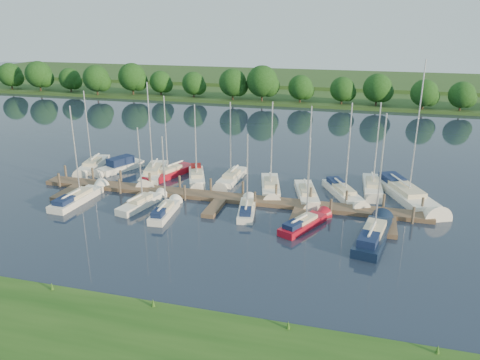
% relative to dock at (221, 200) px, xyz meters
% --- Properties ---
extents(ground, '(260.00, 260.00, 0.00)m').
position_rel_dock_xyz_m(ground, '(0.00, -7.31, -0.20)').
color(ground, '#192132').
rests_on(ground, ground).
extents(near_bank, '(90.00, 10.00, 0.50)m').
position_rel_dock_xyz_m(near_bank, '(0.00, -23.31, 0.05)').
color(near_bank, '#1C4714').
rests_on(near_bank, ground).
extents(dock, '(40.00, 6.00, 0.40)m').
position_rel_dock_xyz_m(dock, '(0.00, 0.00, 0.00)').
color(dock, brown).
rests_on(dock, ground).
extents(mooring_pilings, '(38.24, 2.84, 2.00)m').
position_rel_dock_xyz_m(mooring_pilings, '(0.00, 1.13, 0.40)').
color(mooring_pilings, '#473D33').
rests_on(mooring_pilings, ground).
extents(far_shore, '(180.00, 30.00, 0.60)m').
position_rel_dock_xyz_m(far_shore, '(0.00, 67.69, 0.10)').
color(far_shore, '#27471B').
rests_on(far_shore, ground).
extents(distant_hill, '(220.00, 40.00, 1.40)m').
position_rel_dock_xyz_m(distant_hill, '(0.00, 92.69, 0.50)').
color(distant_hill, '#335525').
rests_on(distant_hill, ground).
extents(treeline, '(144.69, 8.97, 8.29)m').
position_rel_dock_xyz_m(treeline, '(-0.66, 54.35, 3.85)').
color(treeline, '#38281C').
rests_on(treeline, ground).
extents(sailboat_n_0, '(3.00, 7.74, 9.74)m').
position_rel_dock_xyz_m(sailboat_n_0, '(-18.31, 6.33, 0.07)').
color(sailboat_n_0, white).
rests_on(sailboat_n_0, ground).
extents(motorboat, '(3.96, 6.46, 2.00)m').
position_rel_dock_xyz_m(motorboat, '(-14.68, 6.38, 0.19)').
color(motorboat, white).
rests_on(motorboat, ground).
extents(sailboat_n_2, '(3.84, 8.87, 11.25)m').
position_rel_dock_xyz_m(sailboat_n_2, '(-9.75, 5.20, 0.08)').
color(sailboat_n_2, white).
rests_on(sailboat_n_2, ground).
extents(sailboat_n_3, '(3.80, 7.49, 9.71)m').
position_rel_dock_xyz_m(sailboat_n_3, '(-8.04, 5.90, 0.08)').
color(sailboat_n_3, '#A40F1F').
rests_on(sailboat_n_3, ground).
extents(sailboat_n_4, '(3.73, 6.88, 9.01)m').
position_rel_dock_xyz_m(sailboat_n_4, '(-4.56, 5.46, 0.12)').
color(sailboat_n_4, white).
rests_on(sailboat_n_4, ground).
extents(sailboat_n_5, '(2.05, 7.25, 9.26)m').
position_rel_dock_xyz_m(sailboat_n_5, '(-0.71, 6.25, 0.07)').
color(sailboat_n_5, white).
rests_on(sailboat_n_5, ground).
extents(sailboat_n_6, '(3.30, 7.76, 9.77)m').
position_rel_dock_xyz_m(sailboat_n_6, '(4.10, 4.54, 0.07)').
color(sailboat_n_6, white).
rests_on(sailboat_n_6, ground).
extents(sailboat_n_7, '(3.43, 7.75, 9.76)m').
position_rel_dock_xyz_m(sailboat_n_7, '(8.13, 3.29, 0.07)').
color(sailboat_n_7, white).
rests_on(sailboat_n_7, ground).
extents(sailboat_n_8, '(4.81, 7.66, 10.04)m').
position_rel_dock_xyz_m(sailboat_n_8, '(11.69, 4.63, 0.11)').
color(sailboat_n_8, white).
rests_on(sailboat_n_8, ground).
extents(sailboat_n_9, '(2.15, 7.63, 9.77)m').
position_rel_dock_xyz_m(sailboat_n_9, '(14.56, 7.24, 0.07)').
color(sailboat_n_9, white).
rests_on(sailboat_n_9, ground).
extents(sailboat_n_10, '(6.47, 11.16, 14.30)m').
position_rel_dock_xyz_m(sailboat_n_10, '(17.86, 5.77, 0.13)').
color(sailboat_n_10, white).
rests_on(sailboat_n_10, ground).
extents(sailboat_s_0, '(2.21, 7.79, 9.84)m').
position_rel_dock_xyz_m(sailboat_s_0, '(-13.79, -3.60, 0.11)').
color(sailboat_s_0, white).
rests_on(sailboat_s_0, ground).
extents(sailboat_s_1, '(2.63, 6.28, 8.16)m').
position_rel_dock_xyz_m(sailboat_s_1, '(-7.08, -3.27, 0.08)').
color(sailboat_s_1, white).
rests_on(sailboat_s_1, ground).
extents(sailboat_s_2, '(1.75, 5.96, 7.75)m').
position_rel_dock_xyz_m(sailboat_s_2, '(-4.04, -4.57, 0.12)').
color(sailboat_s_2, white).
rests_on(sailboat_s_2, ground).
extents(sailboat_s_3, '(2.30, 6.10, 7.83)m').
position_rel_dock_xyz_m(sailboat_s_3, '(3.19, -2.10, 0.11)').
color(sailboat_s_3, white).
rests_on(sailboat_s_3, ground).
extents(sailboat_s_4, '(3.84, 6.25, 8.27)m').
position_rel_dock_xyz_m(sailboat_s_4, '(8.79, -3.89, 0.11)').
color(sailboat_s_4, '#A40F1F').
rests_on(sailboat_s_4, ground).
extents(sailboat_s_5, '(3.30, 8.56, 10.97)m').
position_rel_dock_xyz_m(sailboat_s_5, '(14.61, -4.94, 0.15)').
color(sailboat_s_5, '#0F1B32').
rests_on(sailboat_s_5, ground).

